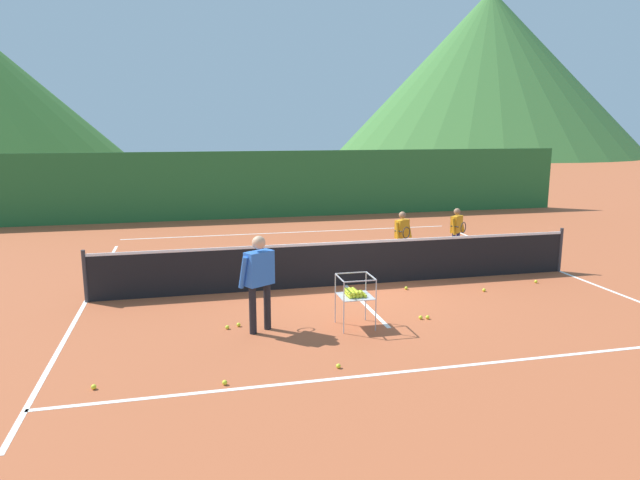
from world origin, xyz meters
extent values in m
plane|color=#B25633|center=(0.00, 0.00, 0.00)|extent=(120.00, 120.00, 0.00)
cube|color=white|center=(0.00, -4.51, 0.00)|extent=(10.66, 0.08, 0.01)
cube|color=white|center=(0.00, 6.49, 0.00)|extent=(10.66, 0.08, 0.01)
cube|color=white|center=(-5.33, 0.00, 0.00)|extent=(0.08, 11.00, 0.01)
cube|color=white|center=(5.33, 0.00, 0.00)|extent=(0.08, 11.00, 0.01)
cube|color=white|center=(0.00, 0.00, 0.00)|extent=(0.08, 5.56, 0.01)
cylinder|color=#333338|center=(-5.30, 0.00, 0.53)|extent=(0.08, 0.08, 1.05)
cylinder|color=#333338|center=(5.30, 0.00, 0.53)|extent=(0.08, 0.08, 1.05)
cube|color=black|center=(0.00, 0.00, 0.46)|extent=(10.52, 0.02, 0.92)
cube|color=white|center=(0.00, 0.00, 0.95)|extent=(10.52, 0.03, 0.06)
cylinder|color=black|center=(-2.31, -2.50, 0.41)|extent=(0.12, 0.12, 0.81)
cylinder|color=black|center=(-2.04, -2.34, 0.41)|extent=(0.12, 0.12, 0.81)
cube|color=blue|center=(-2.17, -2.42, 1.10)|extent=(0.53, 0.44, 0.57)
sphere|color=#DBAD84|center=(-2.17, -2.42, 1.53)|extent=(0.22, 0.22, 0.22)
cylinder|color=blue|center=(-2.45, -2.50, 1.06)|extent=(0.19, 0.23, 0.56)
cylinder|color=blue|center=(-1.96, -2.24, 1.06)|extent=(0.16, 0.19, 0.56)
torus|color=#262628|center=(-2.09, -2.02, 1.01)|extent=(0.26, 0.17, 0.29)
cylinder|color=black|center=(-1.97, -2.22, 1.01)|extent=(0.14, 0.20, 0.03)
cylinder|color=silver|center=(2.05, 1.75, 0.33)|extent=(0.10, 0.10, 0.65)
cylinder|color=silver|center=(1.84, 1.62, 0.33)|extent=(0.10, 0.10, 0.65)
cube|color=orange|center=(1.95, 1.69, 0.88)|extent=(0.42, 0.36, 0.46)
sphere|color=#996B4C|center=(1.95, 1.69, 1.23)|extent=(0.18, 0.18, 0.18)
cylinder|color=orange|center=(2.17, 1.76, 0.85)|extent=(0.15, 0.19, 0.45)
cylinder|color=orange|center=(1.78, 1.54, 0.85)|extent=(0.13, 0.15, 0.45)
torus|color=#262628|center=(1.92, 1.31, 0.85)|extent=(0.26, 0.17, 0.29)
cylinder|color=black|center=(1.79, 1.52, 0.85)|extent=(0.14, 0.20, 0.03)
cylinder|color=navy|center=(3.74, 2.17, 0.32)|extent=(0.09, 0.09, 0.64)
cylinder|color=navy|center=(3.55, 2.02, 0.32)|extent=(0.09, 0.09, 0.64)
cube|color=orange|center=(3.65, 2.09, 0.86)|extent=(0.41, 0.37, 0.45)
sphere|color=#996B4C|center=(3.65, 2.09, 1.20)|extent=(0.18, 0.18, 0.18)
cylinder|color=orange|center=(3.85, 2.18, 0.83)|extent=(0.16, 0.18, 0.44)
cylinder|color=orange|center=(3.49, 1.94, 0.83)|extent=(0.13, 0.15, 0.44)
torus|color=#262628|center=(3.65, 1.72, 0.83)|extent=(0.25, 0.19, 0.29)
cylinder|color=black|center=(3.50, 1.92, 0.83)|extent=(0.15, 0.19, 0.03)
cylinder|color=#B7B7BC|center=(-0.84, -2.29, 0.45)|extent=(0.02, 0.02, 0.89)
cylinder|color=#B7B7BC|center=(-0.28, -2.29, 0.45)|extent=(0.02, 0.02, 0.89)
cylinder|color=#B7B7BC|center=(-0.84, -2.85, 0.45)|extent=(0.02, 0.02, 0.89)
cylinder|color=#B7B7BC|center=(-0.28, -2.85, 0.45)|extent=(0.02, 0.02, 0.89)
cube|color=#B7B7BC|center=(-0.56, -2.57, 0.55)|extent=(0.56, 0.56, 0.01)
cube|color=#B7B7BC|center=(-0.56, -2.29, 0.89)|extent=(0.56, 0.02, 0.02)
cube|color=#B7B7BC|center=(-0.56, -2.85, 0.89)|extent=(0.56, 0.02, 0.02)
cube|color=#B7B7BC|center=(-0.84, -2.57, 0.89)|extent=(0.02, 0.56, 0.02)
cube|color=#B7B7BC|center=(-0.28, -2.57, 0.89)|extent=(0.02, 0.56, 0.02)
sphere|color=yellow|center=(-0.68, -2.70, 0.58)|extent=(0.07, 0.07, 0.07)
sphere|color=yellow|center=(-0.68, -2.64, 0.58)|extent=(0.07, 0.07, 0.07)
sphere|color=yellow|center=(-0.69, -2.56, 0.58)|extent=(0.07, 0.07, 0.07)
sphere|color=yellow|center=(-0.68, -2.50, 0.58)|extent=(0.07, 0.07, 0.07)
sphere|color=yellow|center=(-0.68, -2.44, 0.58)|extent=(0.07, 0.07, 0.07)
sphere|color=yellow|center=(-0.62, -2.70, 0.59)|extent=(0.07, 0.07, 0.07)
sphere|color=yellow|center=(-0.62, -2.63, 0.59)|extent=(0.07, 0.07, 0.07)
sphere|color=yellow|center=(-0.62, -2.56, 0.58)|extent=(0.07, 0.07, 0.07)
sphere|color=yellow|center=(-0.62, -2.50, 0.59)|extent=(0.07, 0.07, 0.07)
sphere|color=yellow|center=(-0.62, -2.44, 0.59)|extent=(0.07, 0.07, 0.07)
sphere|color=yellow|center=(-0.56, -2.70, 0.58)|extent=(0.07, 0.07, 0.07)
sphere|color=yellow|center=(-0.56, -2.63, 0.59)|extent=(0.07, 0.07, 0.07)
sphere|color=yellow|center=(-0.55, -2.57, 0.58)|extent=(0.07, 0.07, 0.07)
sphere|color=yellow|center=(-0.56, -2.51, 0.59)|extent=(0.07, 0.07, 0.07)
sphere|color=yellow|center=(-0.56, -2.44, 0.59)|extent=(0.07, 0.07, 0.07)
sphere|color=yellow|center=(-0.50, -2.70, 0.59)|extent=(0.07, 0.07, 0.07)
sphere|color=yellow|center=(-0.49, -2.63, 0.59)|extent=(0.07, 0.07, 0.07)
sphere|color=yellow|center=(-0.50, -2.57, 0.59)|extent=(0.07, 0.07, 0.07)
sphere|color=yellow|center=(-0.49, -2.50, 0.58)|extent=(0.07, 0.07, 0.07)
sphere|color=yellow|center=(-0.49, -2.44, 0.59)|extent=(0.07, 0.07, 0.07)
sphere|color=yellow|center=(-0.42, -2.70, 0.58)|extent=(0.07, 0.07, 0.07)
sphere|color=yellow|center=(-0.42, -2.63, 0.58)|extent=(0.07, 0.07, 0.07)
sphere|color=yellow|center=(-0.42, -2.57, 0.59)|extent=(0.07, 0.07, 0.07)
sphere|color=yellow|center=(-0.43, -2.50, 0.59)|extent=(0.07, 0.07, 0.07)
sphere|color=yellow|center=(-0.42, -2.44, 0.58)|extent=(0.07, 0.07, 0.07)
sphere|color=yellow|center=(-0.68, -2.70, 0.64)|extent=(0.07, 0.07, 0.07)
sphere|color=yellow|center=(-0.69, -2.63, 0.64)|extent=(0.07, 0.07, 0.07)
sphere|color=yellow|center=(-0.69, -2.56, 0.64)|extent=(0.07, 0.07, 0.07)
sphere|color=yellow|center=(-0.69, -2.50, 0.64)|extent=(0.07, 0.07, 0.07)
sphere|color=yellow|center=(-0.69, -2.44, 0.64)|extent=(0.07, 0.07, 0.07)
sphere|color=yellow|center=(-0.62, -2.70, 0.64)|extent=(0.07, 0.07, 0.07)
sphere|color=yellow|center=(-0.62, -2.64, 0.64)|extent=(0.07, 0.07, 0.07)
sphere|color=yellow|center=(-0.62, -2.57, 0.64)|extent=(0.07, 0.07, 0.07)
sphere|color=yellow|center=(-0.62, -2.50, 0.64)|extent=(0.07, 0.07, 0.07)
sphere|color=yellow|center=(-0.62, -2.44, 0.64)|extent=(0.07, 0.07, 0.07)
sphere|color=yellow|center=(-0.55, -2.69, 0.64)|extent=(0.07, 0.07, 0.07)
sphere|color=yellow|center=(-0.55, -2.64, 0.64)|extent=(0.07, 0.07, 0.07)
sphere|color=yellow|center=(-0.55, -2.57, 0.64)|extent=(0.07, 0.07, 0.07)
sphere|color=yellow|center=(-0.55, -2.51, 0.64)|extent=(0.07, 0.07, 0.07)
sphere|color=yellow|center=(-0.56, -2.44, 0.64)|extent=(0.07, 0.07, 0.07)
sphere|color=yellow|center=(-0.49, -2.70, 0.64)|extent=(0.07, 0.07, 0.07)
sphere|color=yellow|center=(-0.49, -2.63, 0.64)|extent=(0.07, 0.07, 0.07)
sphere|color=yellow|center=(1.16, -0.63, 0.03)|extent=(0.07, 0.07, 0.07)
sphere|color=yellow|center=(2.70, -1.14, 0.03)|extent=(0.07, 0.07, 0.07)
sphere|color=yellow|center=(0.71, -2.47, 0.03)|extent=(0.07, 0.07, 0.07)
sphere|color=yellow|center=(-1.28, -4.18, 0.03)|extent=(0.07, 0.07, 0.07)
sphere|color=yellow|center=(4.16, -0.80, 0.03)|extent=(0.07, 0.07, 0.07)
sphere|color=yellow|center=(-2.52, -2.11, 0.03)|extent=(0.07, 0.07, 0.07)
sphere|color=yellow|center=(-4.60, -4.08, 0.03)|extent=(0.07, 0.07, 0.07)
sphere|color=yellow|center=(-2.91, -4.35, 0.03)|extent=(0.07, 0.07, 0.07)
sphere|color=yellow|center=(-2.71, -2.19, 0.03)|extent=(0.07, 0.07, 0.07)
sphere|color=yellow|center=(0.83, -2.49, 0.03)|extent=(0.07, 0.07, 0.07)
cube|color=#286B33|center=(0.00, 9.76, 1.26)|extent=(23.45, 0.08, 2.51)
cone|color=#427A38|center=(33.39, 54.49, 9.77)|extent=(37.12, 37.12, 19.54)
camera|label=1|loc=(-3.29, -11.56, 3.40)|focal=32.00mm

